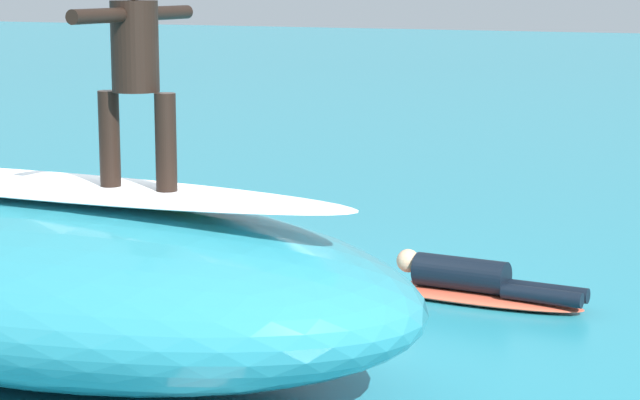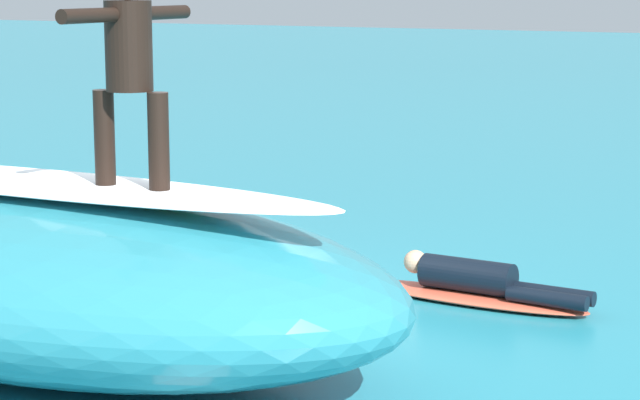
{
  "view_description": "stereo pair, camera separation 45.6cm",
  "coord_description": "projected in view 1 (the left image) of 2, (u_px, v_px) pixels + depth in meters",
  "views": [
    {
      "loc": [
        -5.42,
        8.85,
        2.88
      ],
      "look_at": [
        -1.13,
        0.16,
        1.13
      ],
      "focal_mm": 68.51,
      "sensor_mm": 36.0,
      "label": 1
    },
    {
      "loc": [
        -5.83,
        8.64,
        2.88
      ],
      "look_at": [
        -1.13,
        0.16,
        1.13
      ],
      "focal_mm": 68.51,
      "sensor_mm": 36.0,
      "label": 2
    }
  ],
  "objects": [
    {
      "name": "ground_plane",
      "position": [
        212.0,
        314.0,
        10.68
      ],
      "size": [
        120.0,
        120.0,
        0.0
      ],
      "primitive_type": "plane",
      "color": "teal"
    },
    {
      "name": "surfboard_paddling",
      "position": [
        461.0,
        295.0,
        11.18
      ],
      "size": [
        2.35,
        0.63,
        0.09
      ],
      "primitive_type": "ellipsoid",
      "rotation": [
        0.0,
        0.0,
        -0.05
      ],
      "color": "#E0563D",
      "rests_on": "ground_plane"
    },
    {
      "name": "surfer_riding",
      "position": [
        135.0,
        63.0,
        8.51
      ],
      "size": [
        0.62,
        1.47,
        1.55
      ],
      "rotation": [
        0.0,
        0.0,
        0.04
      ],
      "color": "black",
      "rests_on": "surfboard_riding"
    },
    {
      "name": "foam_patch_near",
      "position": [
        127.0,
        227.0,
        14.13
      ],
      "size": [
        0.88,
        0.94,
        0.14
      ],
      "primitive_type": "ellipsoid",
      "rotation": [
        0.0,
        0.0,
        2.13
      ],
      "color": "white",
      "rests_on": "ground_plane"
    },
    {
      "name": "wave_foam_lip",
      "position": [
        39.0,
        185.0,
        9.04
      ],
      "size": [
        5.19,
        1.13,
        0.08
      ],
      "primitive_type": "ellipsoid",
      "rotation": [
        0.0,
        0.0,
        0.02
      ],
      "color": "white",
      "rests_on": "wave_crest"
    },
    {
      "name": "wave_crest",
      "position": [
        42.0,
        278.0,
        9.17
      ],
      "size": [
        6.14,
        3.08,
        1.35
      ],
      "primitive_type": "ellipsoid",
      "rotation": [
        0.0,
        0.0,
        0.02
      ],
      "color": "teal",
      "rests_on": "ground_plane"
    },
    {
      "name": "foam_patch_mid",
      "position": [
        127.0,
        229.0,
        13.94
      ],
      "size": [
        0.6,
        0.51,
        0.16
      ],
      "primitive_type": "ellipsoid",
      "rotation": [
        0.0,
        0.0,
        2.87
      ],
      "color": "white",
      "rests_on": "ground_plane"
    },
    {
      "name": "surfer_paddling",
      "position": [
        475.0,
        277.0,
        11.08
      ],
      "size": [
        1.81,
        0.39,
        0.33
      ],
      "rotation": [
        0.0,
        0.0,
        -0.05
      ],
      "color": "black",
      "rests_on": "surfboard_paddling"
    },
    {
      "name": "surfboard_riding",
      "position": [
        139.0,
        195.0,
        8.68
      ],
      "size": [
        2.19,
        0.57,
        0.07
      ],
      "primitive_type": "ellipsoid",
      "rotation": [
        0.0,
        0.0,
        0.04
      ],
      "color": "yellow",
      "rests_on": "wave_crest"
    }
  ]
}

